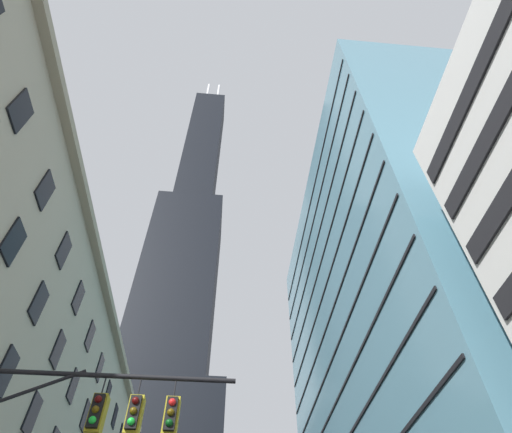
{
  "coord_description": "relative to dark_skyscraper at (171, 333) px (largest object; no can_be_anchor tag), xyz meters",
  "views": [
    {
      "loc": [
        -0.17,
        -7.8,
        1.71
      ],
      "look_at": [
        2.73,
        24.82,
        38.88
      ],
      "focal_mm": 29.47,
      "sensor_mm": 36.0,
      "label": 1
    }
  ],
  "objects": [
    {
      "name": "glass_office_midrise",
      "position": [
        33.59,
        -56.06,
        -35.67
      ],
      "size": [
        18.24,
        44.2,
        53.23
      ],
      "color": "teal",
      "rests_on": "ground"
    },
    {
      "name": "dark_skyscraper",
      "position": [
        0.0,
        0.0,
        0.0
      ],
      "size": [
        29.09,
        29.09,
        210.14
      ],
      "color": "black",
      "rests_on": "ground"
    }
  ]
}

